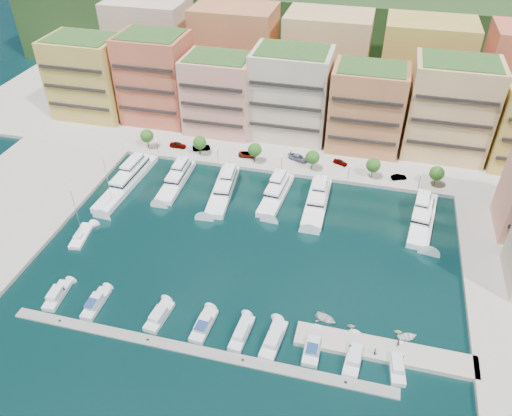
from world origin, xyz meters
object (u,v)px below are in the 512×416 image
(lamppost_0, at_px, (157,144))
(car_2, at_px, (248,154))
(cruiser_1, at_px, (96,303))
(car_5, at_px, (399,177))
(cruiser_7, at_px, (313,348))
(cruiser_9, at_px, (397,365))
(yacht_1, at_px, (177,179))
(person_1, at_px, (398,342))
(cruiser_0, at_px, (57,296))
(tree_1, at_px, (200,143))
(tree_4, at_px, (373,165))
(tender_3, at_px, (398,331))
(car_1, at_px, (201,147))
(tender_2, at_px, (407,337))
(car_0, at_px, (178,145))
(car_4, at_px, (340,162))
(lamppost_2, at_px, (282,161))
(cruiser_5, at_px, (242,333))
(yacht_6, at_px, (423,216))
(cruiser_4, at_px, (204,326))
(lamppost_3, at_px, (349,170))
(cruiser_6, at_px, (273,340))
(tree_0, at_px, (147,136))
(lamppost_1, at_px, (218,152))
(yacht_0, at_px, (128,179))
(cruiser_3, at_px, (159,316))
(tree_3, at_px, (313,157))
(car_3, at_px, (298,158))
(tree_2, at_px, (255,150))
(yacht_3, at_px, (277,192))
(sailboat_2, at_px, (112,203))
(yacht_4, at_px, (317,200))
(cruiser_8, at_px, (354,356))
(sailboat_1, at_px, (81,236))
(person_0, at_px, (375,351))
(tender_1, at_px, (351,326))

(lamppost_0, distance_m, car_2, 25.81)
(cruiser_1, xyz_separation_m, car_5, (56.42, 58.85, 1.09))
(cruiser_7, bearing_deg, cruiser_9, 0.06)
(yacht_1, distance_m, person_1, 70.70)
(lamppost_0, xyz_separation_m, cruiser_0, (2.09, -55.79, -3.28))
(tree_1, distance_m, tree_4, 48.00)
(tender_3, distance_m, car_1, 77.58)
(yacht_1, bearing_deg, tender_2, -32.19)
(car_0, relative_size, car_4, 1.19)
(lamppost_2, xyz_separation_m, cruiser_5, (4.29, -55.79, -3.28))
(cruiser_7, bearing_deg, yacht_6, 65.91)
(cruiser_7, relative_size, tender_3, 5.00)
(cruiser_4, relative_size, tender_3, 5.25)
(tree_4, bearing_deg, cruiser_9, -81.95)
(lamppost_3, bearing_deg, car_5, 13.12)
(cruiser_6, relative_size, car_0, 1.94)
(tree_0, height_order, cruiser_1, tree_0)
(lamppost_1, xyz_separation_m, cruiser_1, (-7.38, -55.81, -3.26))
(cruiser_5, distance_m, car_4, 63.45)
(cruiser_6, distance_m, tender_2, 24.65)
(tree_1, xyz_separation_m, yacht_0, (-14.20, -16.96, -3.53))
(yacht_6, bearing_deg, cruiser_3, -138.33)
(tender_3, relative_size, car_5, 0.39)
(tree_3, bearing_deg, lamppost_0, -177.01)
(tree_4, bearing_deg, cruiser_3, -121.84)
(cruiser_4, bearing_deg, cruiser_3, 179.86)
(cruiser_4, relative_size, car_3, 1.44)
(tree_2, distance_m, yacht_3, 16.34)
(yacht_0, bearing_deg, cruiser_1, -72.69)
(sailboat_2, bearing_deg, tender_3, -18.57)
(lamppost_0, height_order, cruiser_0, lamppost_0)
(yacht_1, height_order, cruiser_3, yacht_1)
(yacht_4, bearing_deg, cruiser_8, -73.27)
(yacht_4, relative_size, cruiser_4, 2.51)
(yacht_6, height_order, tender_3, yacht_6)
(car_4, bearing_deg, yacht_0, 133.11)
(cruiser_8, bearing_deg, tree_4, 90.91)
(yacht_4, height_order, tender_3, yacht_4)
(sailboat_1, bearing_deg, yacht_0, 88.46)
(person_0, bearing_deg, yacht_1, 40.36)
(cruiser_8, distance_m, car_3, 65.33)
(tree_4, bearing_deg, car_3, 169.97)
(lamppost_0, height_order, cruiser_4, lamppost_0)
(cruiser_9, bearing_deg, cruiser_4, -179.97)
(yacht_4, distance_m, cruiser_0, 63.43)
(tree_0, xyz_separation_m, cruiser_1, (14.62, -58.11, -4.17))
(tender_3, height_order, car_2, car_2)
(tree_3, xyz_separation_m, sailboat_2, (-46.15, -26.78, -4.43))
(tender_1, relative_size, car_0, 0.33)
(sailboat_1, distance_m, car_5, 81.01)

